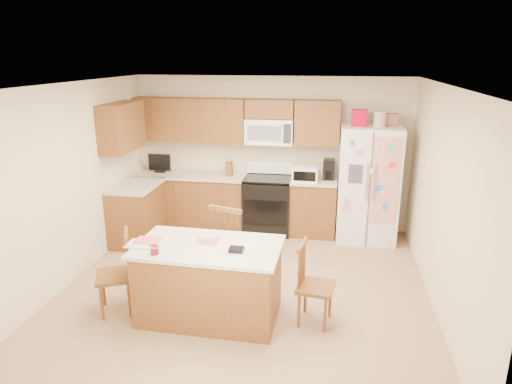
% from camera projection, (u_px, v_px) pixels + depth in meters
% --- Properties ---
extents(ground, '(4.50, 4.50, 0.00)m').
position_uv_depth(ground, '(246.00, 286.00, 5.81)').
color(ground, '#9B745A').
rests_on(ground, ground).
extents(room_shell, '(4.60, 4.60, 2.52)m').
position_uv_depth(room_shell, '(245.00, 177.00, 5.39)').
color(room_shell, beige).
rests_on(room_shell, ground).
extents(cabinetry, '(3.36, 1.56, 2.15)m').
position_uv_depth(cabinetry, '(207.00, 177.00, 7.39)').
color(cabinetry, brown).
rests_on(cabinetry, ground).
extents(stove, '(0.76, 0.65, 1.13)m').
position_uv_depth(stove, '(268.00, 203.00, 7.50)').
color(stove, black).
rests_on(stove, ground).
extents(refrigerator, '(0.90, 0.79, 2.04)m').
position_uv_depth(refrigerator, '(368.00, 183.00, 7.05)').
color(refrigerator, white).
rests_on(refrigerator, ground).
extents(island, '(1.67, 0.95, 0.95)m').
position_uv_depth(island, '(209.00, 281.00, 5.02)').
color(island, brown).
rests_on(island, ground).
extents(windsor_chair_left, '(0.53, 0.54, 0.96)m').
position_uv_depth(windsor_chair_left, '(117.00, 275.00, 5.12)').
color(windsor_chair_left, brown).
rests_on(windsor_chair_left, ground).
extents(windsor_chair_back, '(0.57, 0.56, 1.08)m').
position_uv_depth(windsor_chair_back, '(232.00, 247.00, 5.73)').
color(windsor_chair_back, brown).
rests_on(windsor_chair_back, ground).
extents(windsor_chair_right, '(0.43, 0.45, 0.92)m').
position_uv_depth(windsor_chair_right, '(313.00, 286.00, 4.91)').
color(windsor_chair_right, brown).
rests_on(windsor_chair_right, ground).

